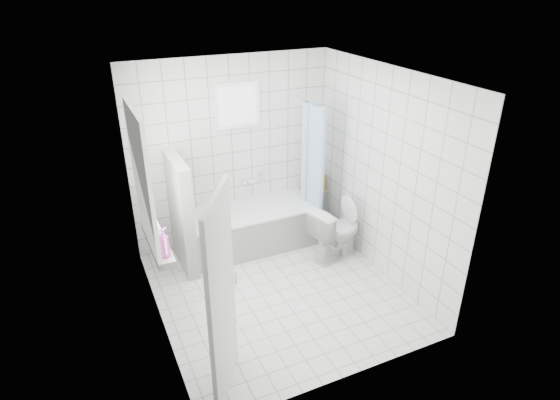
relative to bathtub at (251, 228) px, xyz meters
name	(u,v)px	position (x,y,z in m)	size (l,w,h in m)	color
ground	(278,291)	(-0.10, -1.12, -0.29)	(3.00, 3.00, 0.00)	white
ceiling	(278,76)	(-0.10, -1.12, 2.31)	(3.00, 3.00, 0.00)	white
wall_back	(232,153)	(-0.10, 0.38, 1.01)	(2.80, 0.02, 2.60)	white
wall_front	(352,265)	(-0.10, -2.62, 1.01)	(2.80, 0.02, 2.60)	white
wall_left	(149,221)	(-1.50, -1.12, 1.01)	(0.02, 3.00, 2.60)	white
wall_right	(383,175)	(1.30, -1.12, 1.01)	(0.02, 3.00, 2.60)	white
window_left	(145,181)	(-1.46, -0.82, 1.31)	(0.01, 0.90, 1.40)	white
window_back	(238,106)	(0.00, 0.33, 1.66)	(0.50, 0.01, 0.50)	white
window_sill	(157,243)	(-1.41, -0.82, 0.57)	(0.18, 1.02, 0.08)	white
door	(222,302)	(-1.15, -2.26, 0.71)	(0.04, 0.80, 2.00)	silver
bathtub	(251,228)	(0.00, 0.00, 0.00)	(1.81, 0.77, 0.58)	white
partition_wall	(181,214)	(-0.97, -0.05, 0.46)	(0.15, 0.85, 1.50)	white
tiled_ledge	(317,205)	(1.19, 0.25, -0.02)	(0.40, 0.24, 0.55)	white
toilet	(336,232)	(0.93, -0.74, 0.09)	(0.43, 0.75, 0.77)	white
curtain_rod	(309,101)	(0.85, -0.02, 1.71)	(0.02, 0.02, 0.80)	silver
shower_curtain	(312,168)	(0.85, -0.16, 0.81)	(0.14, 0.48, 1.78)	#4386C6
tub_faucet	(248,181)	(0.10, 0.33, 0.56)	(0.18, 0.06, 0.06)	silver
sill_bottles	(161,238)	(-1.40, -1.03, 0.73)	(0.20, 0.57, 0.32)	#2BB4C3
ledge_bottles	(319,182)	(1.20, 0.23, 0.38)	(0.20, 0.18, 0.27)	red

